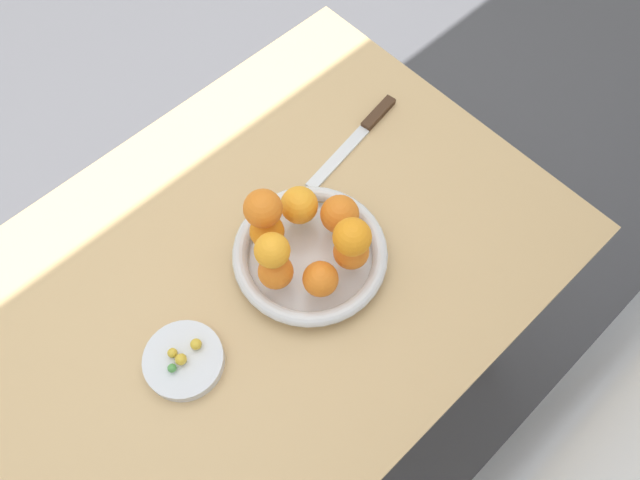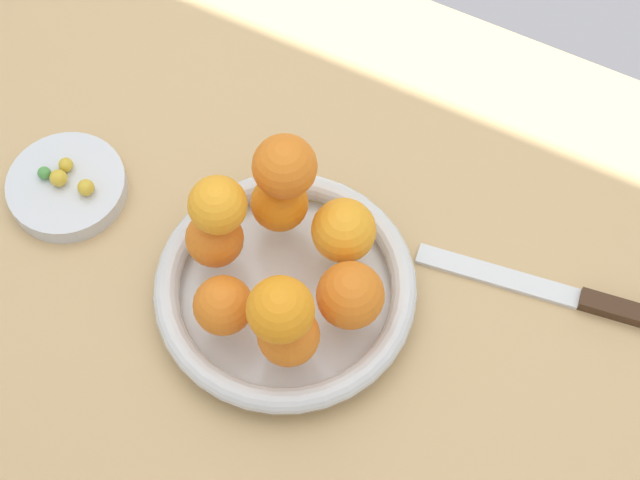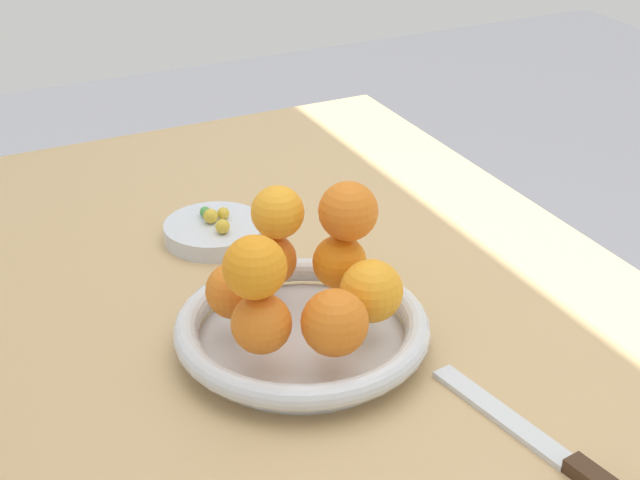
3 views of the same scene
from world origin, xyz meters
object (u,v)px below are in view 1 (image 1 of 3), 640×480
Objects in this scene: orange_2 at (299,205)px; knife at (360,134)px; orange_3 at (267,231)px; orange_6 at (263,208)px; orange_0 at (351,252)px; candy_ball_1 at (172,368)px; dining_table at (251,299)px; orange_7 at (272,250)px; fruit_bowl at (310,255)px; candy_dish at (184,360)px; orange_1 at (340,214)px; candy_ball_0 at (181,359)px; orange_5 at (320,279)px; orange_8 at (352,237)px; candy_ball_2 at (196,344)px; orange_4 at (276,272)px; candy_ball_3 at (172,353)px.

orange_2 is 0.24m from knife.
orange_6 reaches higher than orange_3.
orange_0 is 0.33m from candy_ball_1.
dining_table is 0.22m from orange_7.
fruit_bowl is 2.08× the size of candy_dish.
orange_1 is 0.25× the size of knife.
candy_ball_0 is (0.34, 0.00, -0.04)m from orange_1.
orange_7 is at bearing -1.68° from orange_1.
dining_table is 16.79× the size of orange_1.
candy_ball_1 is (0.02, 0.00, -0.00)m from candy_ball_0.
orange_5 is 0.95× the size of orange_8.
candy_ball_2 is (0.27, 0.06, -0.04)m from orange_2.
candy_dish is at bearing 10.74° from orange_2.
orange_4 is (0.11, -0.06, -0.00)m from orange_0.
candy_dish is at bearing 0.48° from orange_7.
fruit_bowl reaches higher than candy_ball_3.
orange_5 is at bearing 123.32° from dining_table.
orange_0 is 0.14m from orange_7.
orange_3 is 0.09m from orange_7.
orange_1 reaches higher than orange_2.
orange_8 is 4.33× the size of candy_ball_1.
orange_1 is 3.51× the size of candy_ball_0.
orange_8 reaches higher than knife.
candy_ball_2 is (0.27, -0.07, -0.10)m from orange_8.
orange_6 reaches higher than orange_2.
candy_ball_3 reaches higher than knife.
orange_0 is 0.14m from orange_3.
dining_table is 0.16m from fruit_bowl.
candy_ball_2 is (0.24, -0.00, 0.01)m from fruit_bowl.
orange_7 is at bearing -179.52° from candy_dish.
orange_2 reaches higher than dining_table.
orange_7 is 0.23m from candy_ball_3.
orange_1 is 0.07m from orange_2.
orange_4 reaches higher than candy_ball_2.
orange_0 is 0.07m from orange_5.
orange_1 is at bearing 178.32° from orange_7.
fruit_bowl is 4.10× the size of orange_2.
fruit_bowl is 14.56× the size of candy_ball_2.
orange_8 is at bearing 116.59° from orange_6.
orange_2 is 0.09m from orange_6.
orange_7 reaches higher than candy_ball_3.
orange_0 is at bearing 61.24° from orange_1.
orange_0 is 1.03× the size of orange_4.
knife is (-0.22, -0.07, -0.07)m from orange_2.
orange_6 is 0.07m from orange_7.
candy_ball_1 is 0.02m from candy_ball_3.
dining_table is 0.22m from candy_ball_1.
orange_8 reaches higher than orange_3.
orange_1 reaches higher than candy_dish.
orange_0 is at bearing 142.55° from dining_table.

